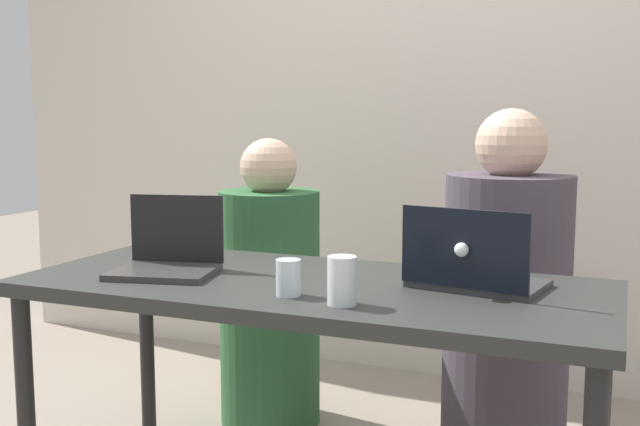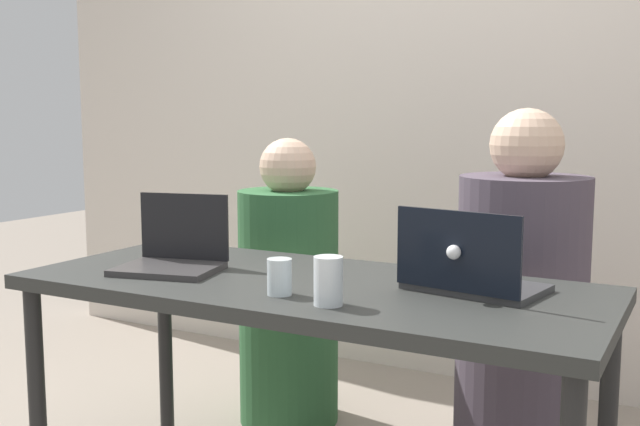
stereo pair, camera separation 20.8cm
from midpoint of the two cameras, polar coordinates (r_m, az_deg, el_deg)
name	(u,v)px [view 2 (the right image)]	position (r m, az deg, el deg)	size (l,w,h in m)	color
back_wall	(469,109)	(3.36, 13.04, 7.70)	(4.50, 0.10, 2.39)	beige
desk	(308,305)	(2.07, 2.01, -7.05)	(1.61, 0.68, 0.72)	#2C2D2B
person_on_left	(288,297)	(2.85, -0.32, -6.47)	(0.41, 0.41, 1.08)	#2E6036
person_on_right	(521,314)	(2.55, 17.36, -7.38)	(0.52, 0.52, 1.19)	#4C414E
laptop_front_left	(174,253)	(2.22, -8.45, -3.09)	(0.33, 0.28, 0.22)	#383535
laptop_back_right	(469,275)	(1.97, 14.32, -4.60)	(0.37, 0.28, 0.22)	#39393B
water_glass_center	(280,279)	(1.89, 0.06, -5.10)	(0.06, 0.06, 0.09)	silver
water_glass_right	(328,284)	(1.79, 3.99, -5.47)	(0.07, 0.07, 0.12)	white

